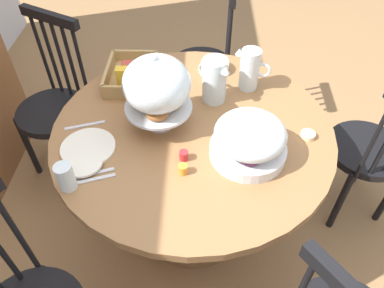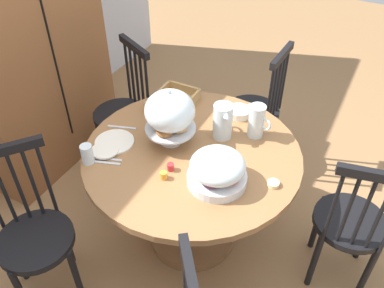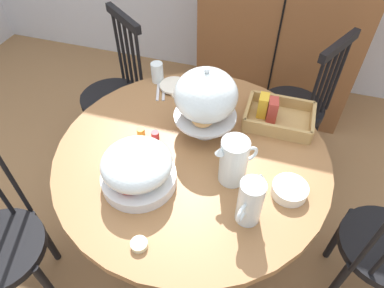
% 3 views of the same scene
% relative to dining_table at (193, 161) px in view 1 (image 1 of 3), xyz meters
% --- Properties ---
extents(ground_plane, '(10.00, 10.00, 0.00)m').
position_rel_dining_table_xyz_m(ground_plane, '(-0.14, -0.07, -0.53)').
color(ground_plane, '#997047').
extents(dining_table, '(1.20, 1.20, 0.74)m').
position_rel_dining_table_xyz_m(dining_table, '(0.00, 0.00, 0.00)').
color(dining_table, olive).
rests_on(dining_table, ground_plane).
extents(windsor_chair_near_window, '(0.41, 0.41, 0.97)m').
position_rel_dining_table_xyz_m(windsor_chair_near_window, '(0.15, -0.89, -0.07)').
color(windsor_chair_near_window, black).
rests_on(windsor_chair_near_window, ground_plane).
extents(windsor_chair_by_cabinet, '(0.40, 0.40, 0.97)m').
position_rel_dining_table_xyz_m(windsor_chair_by_cabinet, '(0.90, -0.06, -0.07)').
color(windsor_chair_by_cabinet, black).
rests_on(windsor_chair_by_cabinet, ground_plane).
extents(windsor_chair_facing_door, '(0.45, 0.45, 0.97)m').
position_rel_dining_table_xyz_m(windsor_chair_facing_door, '(0.43, 0.79, -0.07)').
color(windsor_chair_facing_door, black).
rests_on(windsor_chair_facing_door, ground_plane).
extents(pastry_stand_with_dome, '(0.28, 0.28, 0.34)m').
position_rel_dining_table_xyz_m(pastry_stand_with_dome, '(0.02, 0.14, 0.41)').
color(pastry_stand_with_dome, silver).
rests_on(pastry_stand_with_dome, dining_table).
extents(fruit_platter_covered, '(0.30, 0.30, 0.18)m').
position_rel_dining_table_xyz_m(fruit_platter_covered, '(-0.15, -0.22, 0.30)').
color(fruit_platter_covered, silver).
rests_on(fruit_platter_covered, dining_table).
extents(orange_juice_pitcher, '(0.09, 0.17, 0.20)m').
position_rel_dining_table_xyz_m(orange_juice_pitcher, '(0.29, -0.25, 0.30)').
color(orange_juice_pitcher, silver).
rests_on(orange_juice_pitcher, dining_table).
extents(milk_pitcher, '(0.16, 0.14, 0.21)m').
position_rel_dining_table_xyz_m(milk_pitcher, '(0.20, -0.09, 0.31)').
color(milk_pitcher, silver).
rests_on(milk_pitcher, dining_table).
extents(cereal_basket, '(0.32, 0.24, 0.12)m').
position_rel_dining_table_xyz_m(cereal_basket, '(0.32, 0.31, 0.25)').
color(cereal_basket, tan).
rests_on(cereal_basket, dining_table).
extents(china_plate_large, '(0.22, 0.22, 0.01)m').
position_rel_dining_table_xyz_m(china_plate_large, '(-0.14, 0.42, 0.22)').
color(china_plate_large, white).
rests_on(china_plate_large, dining_table).
extents(china_plate_small, '(0.15, 0.15, 0.01)m').
position_rel_dining_table_xyz_m(china_plate_small, '(-0.23, 0.41, 0.23)').
color(china_plate_small, white).
rests_on(china_plate_small, china_plate_large).
extents(cereal_bowl, '(0.14, 0.14, 0.04)m').
position_rel_dining_table_xyz_m(cereal_bowl, '(0.43, -0.10, 0.24)').
color(cereal_bowl, white).
rests_on(cereal_bowl, dining_table).
extents(drinking_glass, '(0.06, 0.06, 0.11)m').
position_rel_dining_table_xyz_m(drinking_glass, '(-0.33, 0.44, 0.27)').
color(drinking_glass, silver).
rests_on(drinking_glass, dining_table).
extents(butter_dish, '(0.06, 0.06, 0.02)m').
position_rel_dining_table_xyz_m(butter_dish, '(-0.04, -0.48, 0.22)').
color(butter_dish, beige).
rests_on(butter_dish, dining_table).
extents(jam_jar_strawberry, '(0.04, 0.04, 0.04)m').
position_rel_dining_table_xyz_m(jam_jar_strawberry, '(-0.18, 0.03, 0.23)').
color(jam_jar_strawberry, '#B7282D').
rests_on(jam_jar_strawberry, dining_table).
extents(jam_jar_apricot, '(0.04, 0.04, 0.04)m').
position_rel_dining_table_xyz_m(jam_jar_apricot, '(-0.25, 0.03, 0.23)').
color(jam_jar_apricot, orange).
rests_on(jam_jar_apricot, dining_table).
extents(table_knife, '(0.07, 0.17, 0.01)m').
position_rel_dining_table_xyz_m(table_knife, '(-0.27, 0.37, 0.22)').
color(table_knife, silver).
rests_on(table_knife, dining_table).
extents(dinner_fork, '(0.07, 0.17, 0.01)m').
position_rel_dining_table_xyz_m(dinner_fork, '(-0.30, 0.36, 0.22)').
color(dinner_fork, silver).
rests_on(dinner_fork, dining_table).
extents(soup_spoon, '(0.07, 0.17, 0.01)m').
position_rel_dining_table_xyz_m(soup_spoon, '(-0.01, 0.46, 0.22)').
color(soup_spoon, silver).
rests_on(soup_spoon, dining_table).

